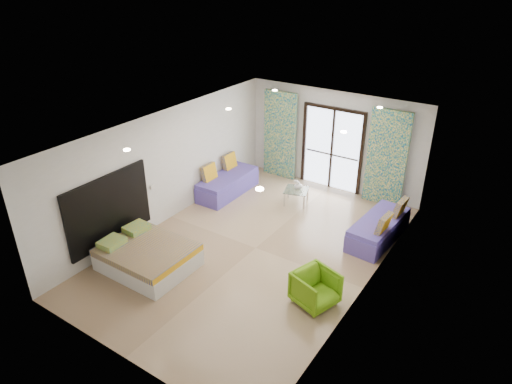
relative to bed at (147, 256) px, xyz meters
The scene contains 24 objects.
floor 2.34m from the bed, 50.61° to the left, with size 5.00×7.50×0.01m, color #927657, non-canonical shape.
ceiling 3.37m from the bed, 50.61° to the left, with size 5.00×7.50×0.01m, color silver, non-canonical shape.
wall_back 5.84m from the bed, 75.11° to the left, with size 5.00×0.01×2.70m, color silver, non-canonical shape.
wall_front 2.68m from the bed, 52.98° to the right, with size 5.00×0.01×2.70m, color silver, non-canonical shape.
wall_left 2.34m from the bed, 119.75° to the left, with size 0.01×7.50×2.70m, color silver, non-canonical shape.
wall_right 4.50m from the bed, 24.31° to the left, with size 0.01×7.50×2.70m, color silver, non-canonical shape.
balcony_door 5.80m from the bed, 75.04° to the left, with size 1.76×0.08×2.28m.
balcony_rail 5.76m from the bed, 75.06° to the left, with size 1.52×0.03×0.04m, color #595451.
curtain_left 5.46m from the bed, 90.81° to the left, with size 1.00×0.10×2.50m, color white.
curtain_right 6.24m from the bed, 60.59° to the left, with size 1.00×0.10×2.50m, color white.
downlight_a 2.42m from the bed, 70.10° to the right, with size 0.12×0.12×0.02m, color #FFE0B2.
downlight_b 3.76m from the bed, ahead, with size 0.12×0.12×0.02m, color #FFE0B2.
downlight_c 3.69m from the bed, 88.48° to the left, with size 0.12×0.12×0.02m, color #FFE0B2.
downlight_d 4.68m from the bed, 44.20° to the left, with size 0.12×0.12×0.02m, color #FFE0B2.
downlight_e 5.37m from the bed, 89.11° to the left, with size 0.12×0.12×0.02m, color #FFE0B2.
downlight_f 6.09m from the bed, 59.06° to the left, with size 0.12×0.12×0.02m, color #FFE0B2.
headboard 1.27m from the bed, behind, with size 0.06×2.10×1.50m, color black.
switch_plate 1.78m from the bed, 128.54° to the left, with size 0.02×0.10×0.10m, color silver.
bed is the anchor object (origin of this frame).
daybed_left 3.65m from the bed, 100.14° to the left, with size 0.76×1.92×0.95m.
daybed_right 5.10m from the bed, 45.24° to the left, with size 0.87×1.94×0.93m.
coffee_table 4.29m from the bed, 73.93° to the left, with size 0.73×0.73×0.67m.
vase 4.37m from the bed, 74.01° to the left, with size 0.20×0.21×0.20m, color white.
armchair 3.50m from the bed, 14.82° to the left, with size 0.71×0.66×0.73m, color #69A715.
Camera 1 is at (4.65, -6.99, 5.64)m, focal length 32.00 mm.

